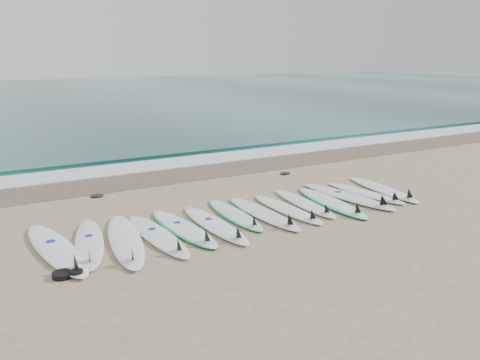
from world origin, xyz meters
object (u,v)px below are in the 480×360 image
leash_coil (66,274)px  surfboard_7 (264,214)px  surfboard_0 (57,250)px  surfboard_13 (384,189)px

leash_coil → surfboard_7: bearing=12.5°
surfboard_0 → leash_coil: 1.04m
surfboard_0 → leash_coil: surfboard_0 is taller
surfboard_0 → leash_coil: size_ratio=6.46×
surfboard_0 → surfboard_7: surfboard_0 is taller
surfboard_0 → leash_coil: bearing=-99.8°
surfboard_13 → surfboard_0: bearing=-174.8°
surfboard_7 → leash_coil: (-4.25, -0.95, -0.01)m
surfboard_7 → leash_coil: 4.36m
surfboard_0 → leash_coil: (-0.01, -1.04, -0.02)m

